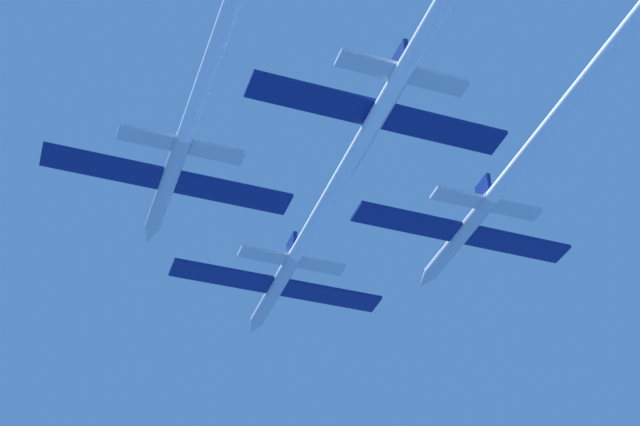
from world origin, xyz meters
name	(u,v)px	position (x,y,z in m)	size (l,w,h in m)	color
jet_lead	(375,118)	(0.35, -18.97, -0.19)	(15.04, 59.54, 2.49)	silver
jet_right_wing	(582,86)	(10.22, -24.47, 0.39)	(15.04, 51.15, 2.49)	silver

